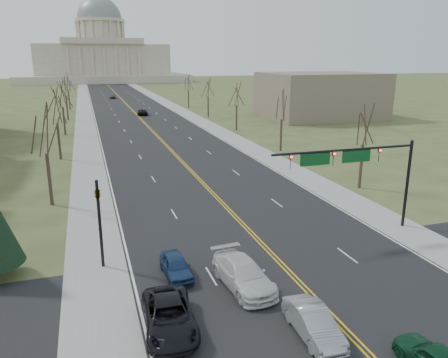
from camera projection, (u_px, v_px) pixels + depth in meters
road at (129, 107)px, 121.07m from camera, size 20.00×380.00×0.01m
cross_road at (311, 295)px, 25.64m from camera, size 120.00×14.00×0.01m
sidewalk_left at (84, 109)px, 117.57m from camera, size 4.00×380.00×0.03m
sidewalk_right at (172, 106)px, 124.57m from camera, size 4.00×380.00×0.03m
center_line at (129, 107)px, 121.07m from camera, size 0.42×380.00×0.01m
edge_line_left at (93, 108)px, 118.22m from camera, size 0.15×380.00×0.01m
edge_line_right at (164, 106)px, 123.93m from camera, size 0.15×380.00×0.01m
capitol at (102, 55)px, 245.62m from camera, size 90.00×60.00×50.00m
signal_mast at (355, 163)px, 33.14m from camera, size 12.12×0.44×7.20m
signal_left at (99, 214)px, 28.17m from camera, size 0.32×0.36×6.00m
tree_r_0 at (364, 127)px, 44.91m from camera, size 3.74×3.74×8.50m
tree_l_0 at (44, 132)px, 39.44m from camera, size 3.96×3.96×9.00m
tree_r_1 at (282, 107)px, 63.26m from camera, size 3.74×3.74×8.50m
tree_l_1 at (56, 108)px, 57.79m from camera, size 3.96×3.96×9.00m
tree_r_2 at (237, 95)px, 81.61m from camera, size 3.74×3.74×8.50m
tree_l_2 at (62, 96)px, 76.14m from camera, size 3.96×3.96×9.00m
tree_r_3 at (208, 88)px, 99.96m from camera, size 3.74×3.74×8.50m
tree_l_3 at (65, 88)px, 94.49m from camera, size 3.96×3.96×9.00m
tree_r_4 at (188, 83)px, 118.31m from camera, size 3.74×3.74×8.50m
tree_l_4 at (68, 83)px, 112.85m from camera, size 3.96×3.96×9.00m
bldg_right_mass at (320, 95)px, 100.18m from camera, size 25.00×20.00×10.00m
car_sb_inner_lead at (313, 323)px, 21.73m from camera, size 1.68×4.51×1.47m
car_sb_outer_lead at (169, 316)px, 22.22m from camera, size 2.85×5.63×1.52m
car_sb_inner_second at (243, 274)px, 26.38m from camera, size 2.93×5.97×1.67m
car_sb_outer_second at (176, 266)px, 27.72m from camera, size 1.72×4.00×1.35m
car_far_nb at (142, 112)px, 104.79m from camera, size 3.00×5.41×1.43m
car_far_sb at (113, 96)px, 146.36m from camera, size 2.25×4.75×1.57m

